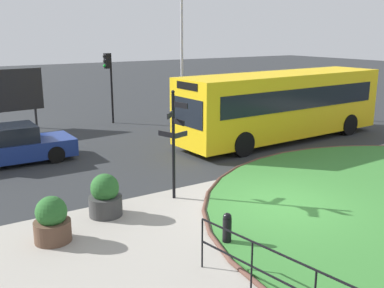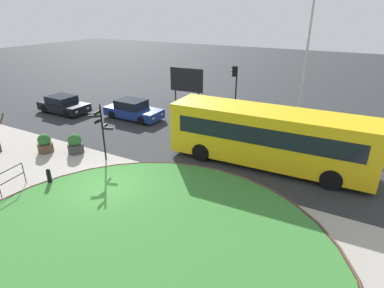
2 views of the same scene
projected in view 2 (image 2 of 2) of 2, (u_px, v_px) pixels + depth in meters
The scene contains 14 objects.
ground at pixel (108, 187), 14.76m from camera, with size 120.00×120.00×0.00m, color #282B2D.
sidewalk_paving at pixel (82, 204), 13.47m from camera, with size 32.00×8.81×0.02m, color #9E998E.
grass_island at pixel (131, 261), 10.39m from camera, with size 14.17×14.17×0.10m, color #387A33.
grass_kerb_ring at pixel (131, 261), 10.39m from camera, with size 14.48×14.48×0.11m, color brown.
signpost_directional at pixel (102, 129), 16.67m from camera, with size 1.03×1.13×3.20m.
bollard_foreground at pixel (49, 176), 14.89m from camera, with size 0.21×0.21×0.80m.
bus_yellow at pixel (268, 136), 16.31m from camera, with size 10.41×2.86×3.00m.
car_near_lane at pixel (133, 110), 23.79m from camera, with size 4.50×1.93×1.42m.
car_far_lane at pixel (63, 105), 25.20m from camera, with size 4.22×1.99×1.34m.
traffic_light_near at pixel (235, 79), 24.32m from camera, with size 0.49×0.29×3.69m.
lamppost_tall at pixel (307, 51), 21.78m from camera, with size 0.32×0.32×9.43m.
billboard_left at pixel (187, 81), 27.41m from camera, with size 3.10×0.42×3.03m.
planter_near_signpost at pixel (75, 144), 18.10m from camera, with size 0.88×0.88×1.16m.
planter_kerbside at pixel (45, 144), 18.21m from camera, with size 0.85×0.85×1.12m.
Camera 2 is at (9.65, -9.23, 7.69)m, focal length 29.48 mm.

